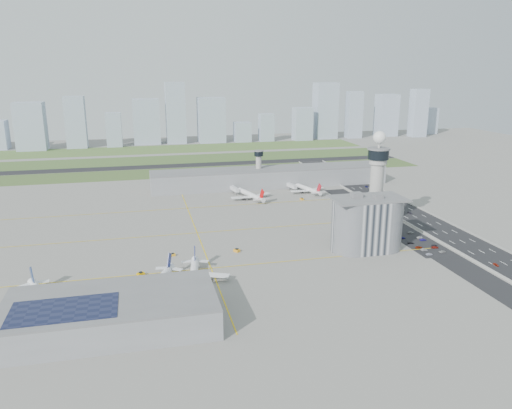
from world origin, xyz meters
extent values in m
plane|color=gray|center=(0.00, 0.00, 0.00)|extent=(1000.00, 1000.00, 0.00)
cube|color=#3D5227|center=(-20.00, 225.00, 0.04)|extent=(480.00, 50.00, 0.08)
cube|color=#44612E|center=(-20.00, 300.00, 0.04)|extent=(480.00, 60.00, 0.08)
cube|color=#507035|center=(-20.00, 380.00, 0.04)|extent=(480.00, 70.00, 0.08)
cube|color=black|center=(-20.00, 262.00, 0.06)|extent=(480.00, 22.00, 0.10)
cube|color=black|center=(115.00, 0.00, 0.05)|extent=(28.00, 500.00, 0.10)
cube|color=#9E9E99|center=(101.00, 0.00, 0.60)|extent=(0.60, 500.00, 1.20)
cube|color=#9E9E99|center=(129.00, 0.00, 0.60)|extent=(0.60, 500.00, 1.20)
cube|color=black|center=(90.00, -10.00, 0.04)|extent=(18.00, 260.00, 0.08)
cube|color=black|center=(88.00, -22.00, 0.05)|extent=(20.00, 44.00, 0.10)
cube|color=yellow|center=(-40.00, -30.00, 0.01)|extent=(260.00, 0.60, 0.01)
cube|color=yellow|center=(-40.00, 30.00, 0.01)|extent=(260.00, 0.60, 0.01)
cube|color=yellow|center=(-40.00, 90.00, 0.01)|extent=(260.00, 0.60, 0.01)
cube|color=yellow|center=(-40.00, 30.00, 0.01)|extent=(0.60, 260.00, 0.01)
cylinder|color=#ADAAA5|center=(72.00, 8.00, 24.00)|extent=(8.40, 8.40, 48.00)
cylinder|color=#ADAAA5|center=(72.00, 8.00, 46.00)|extent=(11.00, 11.00, 4.00)
cylinder|color=black|center=(72.00, 8.00, 50.00)|extent=(13.00, 13.00, 6.00)
cylinder|color=slate|center=(72.00, 8.00, 53.50)|extent=(14.00, 14.00, 1.00)
cylinder|color=#ADAAA5|center=(72.00, 8.00, 56.00)|extent=(1.60, 1.60, 5.00)
sphere|color=white|center=(72.00, 8.00, 60.50)|extent=(8.00, 8.00, 8.00)
cylinder|color=#ADAAA5|center=(30.00, 150.00, 14.00)|extent=(5.00, 5.00, 28.00)
cylinder|color=black|center=(30.00, 150.00, 29.00)|extent=(8.00, 8.00, 4.00)
cylinder|color=slate|center=(30.00, 150.00, 31.50)|extent=(8.60, 8.60, 0.80)
cube|color=#B2B2B7|center=(52.00, -22.00, 15.00)|extent=(18.00, 24.00, 30.00)
cylinder|color=#B2B2B7|center=(43.00, -22.00, 15.00)|extent=(24.00, 24.00, 30.00)
cylinder|color=#B2B2B7|center=(61.00, -22.00, 15.00)|extent=(24.00, 24.00, 30.00)
cube|color=slate|center=(52.00, -22.00, 30.40)|extent=(42.00, 24.00, 0.80)
cube|color=slate|center=(46.00, -19.00, 32.00)|extent=(6.00, 5.00, 3.00)
cube|color=slate|center=(57.00, -24.00, 31.70)|extent=(5.00, 4.00, 2.40)
cube|color=gray|center=(40.00, 148.00, 7.50)|extent=(210.00, 32.00, 15.00)
cube|color=slate|center=(40.00, 148.00, 15.40)|extent=(210.00, 32.00, 0.80)
cube|color=gray|center=(-88.00, -82.00, 6.00)|extent=(84.00, 42.00, 12.00)
cube|color=slate|center=(-88.00, -82.00, 12.40)|extent=(84.00, 42.00, 0.80)
cube|color=black|center=(-105.00, -88.00, 12.90)|extent=(40.00, 22.00, 0.20)
imported|color=silver|center=(82.54, -39.73, 0.64)|extent=(3.80, 1.55, 1.29)
imported|color=gray|center=(83.61, -32.72, 0.64)|extent=(3.98, 1.68, 1.28)
imported|color=maroon|center=(83.05, -28.22, 0.60)|extent=(4.38, 2.19, 1.19)
imported|color=black|center=(82.52, -20.27, 0.55)|extent=(4.00, 2.17, 1.10)
imported|color=navy|center=(82.32, -10.67, 0.59)|extent=(3.50, 1.48, 1.18)
imported|color=silver|center=(83.17, -3.35, 0.58)|extent=(3.63, 1.62, 1.16)
imported|color=#B0B0B0|center=(92.36, -37.72, 0.56)|extent=(4.09, 2.01, 1.12)
imported|color=maroon|center=(92.14, -30.54, 0.61)|extent=(4.27, 1.88, 1.22)
imported|color=#24252B|center=(93.55, -27.68, 0.64)|extent=(3.96, 2.13, 1.28)
imported|color=navy|center=(92.53, -17.08, 0.64)|extent=(3.90, 1.41, 1.28)
imported|color=silver|center=(93.03, -12.64, 0.58)|extent=(4.20, 1.94, 1.17)
imported|color=gray|center=(92.47, -3.06, 0.65)|extent=(4.60, 2.20, 1.29)
imported|color=maroon|center=(108.56, -61.86, 0.64)|extent=(1.53, 3.74, 1.27)
imported|color=black|center=(115.48, 37.78, 0.63)|extent=(1.90, 3.96, 1.25)
imported|color=navy|center=(121.63, 121.79, 0.56)|extent=(2.17, 4.15, 1.11)
imported|color=gray|center=(107.25, 180.73, 0.63)|extent=(1.97, 3.89, 1.27)
cube|color=#9EADC1|center=(-204.47, 415.19, 30.18)|extent=(35.81, 28.65, 60.36)
cube|color=#9EADC1|center=(-150.11, 419.66, 33.44)|extent=(25.49, 20.39, 66.89)
cube|color=#9EADC1|center=(-102.68, 417.90, 22.60)|extent=(20.04, 16.03, 45.20)
cube|color=#9EADC1|center=(-59.44, 436.89, 30.61)|extent=(35.76, 28.61, 61.22)
cube|color=#9EADC1|center=(-19.42, 431.56, 41.69)|extent=(26.33, 21.06, 83.39)
cube|color=#9EADC1|center=(30.27, 432.32, 31.06)|extent=(36.96, 29.57, 62.11)
cube|color=#9EADC1|center=(73.27, 423.68, 13.87)|extent=(23.01, 18.41, 27.75)
cube|color=#9EADC1|center=(108.28, 423.34, 19.48)|extent=(20.22, 16.18, 38.97)
cube|color=#9EADC1|center=(162.17, 421.29, 23.44)|extent=(26.14, 20.92, 46.89)
cube|color=#9EADC1|center=(201.27, 433.27, 40.60)|extent=(32.26, 25.81, 81.20)
cube|color=#9EADC1|center=(244.74, 426.38, 34.37)|extent=(21.59, 17.28, 68.75)
cube|color=#9EADC1|center=(302.83, 435.54, 31.70)|extent=(30.25, 24.20, 63.40)
cube|color=#9EADC1|center=(345.49, 415.96, 35.78)|extent=(23.04, 18.43, 71.56)
cube|color=#9EADC1|center=(382.05, 443.29, 20.53)|extent=(22.64, 18.11, 41.06)
camera|label=1|loc=(-73.87, -273.15, 101.89)|focal=35.00mm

